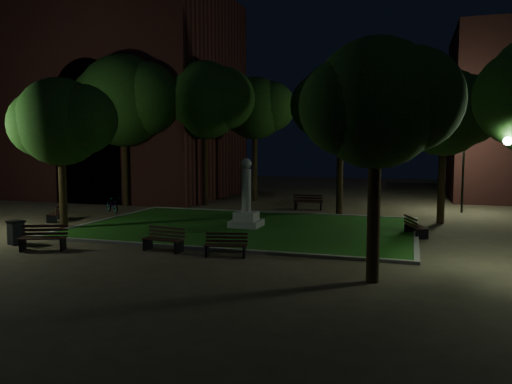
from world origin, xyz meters
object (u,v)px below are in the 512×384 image
at_px(bench_near_left, 164,240).
at_px(trash_bin, 16,232).
at_px(monument, 246,208).
at_px(bench_near_right, 226,246).
at_px(bicycle, 112,205).
at_px(bench_left_side, 58,214).
at_px(bench_far_side, 308,203).
at_px(bench_right_side, 415,227).
at_px(bench_west_near, 43,239).

relative_size(bench_near_left, trash_bin, 1.75).
relative_size(monument, bench_near_right, 2.03).
relative_size(bench_near_left, bicycle, 1.01).
xyz_separation_m(bench_left_side, bench_far_side, (11.34, 8.16, 0.06)).
xyz_separation_m(bench_left_side, trash_bin, (2.44, -5.47, 0.08)).
height_order(bench_right_side, trash_bin, trash_bin).
height_order(bench_west_near, bench_far_side, bench_far_side).
xyz_separation_m(monument, bench_near_right, (1.22, -5.87, -0.57)).
distance_m(bench_left_side, bicycle, 3.85).
bearing_deg(bench_near_left, bench_right_side, 40.94).
distance_m(bench_near_left, bicycle, 11.66).
distance_m(bench_west_near, bench_far_side, 15.88).
bearing_deg(trash_bin, bench_west_near, -17.61).
bearing_deg(bench_right_side, bench_left_side, 73.59).
relative_size(bench_near_right, bicycle, 0.97).
distance_m(bench_far_side, bicycle, 11.51).
height_order(bench_west_near, bench_right_side, bench_west_near).
xyz_separation_m(bench_near_left, bench_west_near, (-4.36, -1.20, 0.02)).
height_order(bench_left_side, bench_right_side, bench_right_side).
xyz_separation_m(monument, bench_far_side, (1.47, 7.32, -0.51)).
height_order(bench_near_left, bicycle, bench_near_left).
relative_size(bench_left_side, bench_far_side, 0.90).
height_order(bench_right_side, bicycle, bench_right_side).
relative_size(bench_far_side, trash_bin, 1.91).
xyz_separation_m(bench_west_near, bench_left_side, (-4.21, 6.03, -0.04)).
bearing_deg(bench_right_side, bench_near_left, 103.71).
distance_m(monument, bench_west_near, 8.92).
bearing_deg(bench_left_side, monument, 79.16).
relative_size(bench_west_near, bench_left_side, 1.10).
bearing_deg(bench_west_near, bench_left_side, 103.69).
height_order(bench_west_near, bicycle, bench_west_near).
distance_m(bench_near_left, bench_right_side, 10.59).
relative_size(bench_near_left, bench_near_right, 1.04).
relative_size(monument, bench_west_near, 1.81).
relative_size(bench_west_near, trash_bin, 1.89).
bearing_deg(trash_bin, bench_left_side, 114.05).
distance_m(bench_far_side, trash_bin, 16.28).
bearing_deg(bench_far_side, bench_right_side, 125.78).
xyz_separation_m(bench_west_near, bicycle, (-3.51, 9.81, -0.00)).
distance_m(bench_right_side, bench_far_side, 9.38).
xyz_separation_m(bench_near_right, bench_far_side, (0.26, 13.20, 0.06)).
height_order(bench_near_right, trash_bin, trash_bin).
bearing_deg(monument, bench_far_side, 78.64).
xyz_separation_m(bench_far_side, trash_bin, (-8.90, -13.63, 0.02)).
bearing_deg(bench_near_left, bench_west_near, -157.07).
xyz_separation_m(monument, bench_west_near, (-5.66, -6.87, -0.52)).
distance_m(monument, trash_bin, 9.76).
bearing_deg(monument, bench_near_right, -78.30).
xyz_separation_m(bench_near_left, bench_far_side, (2.77, 12.99, 0.04)).
xyz_separation_m(bench_near_right, trash_bin, (-8.65, -0.44, 0.09)).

